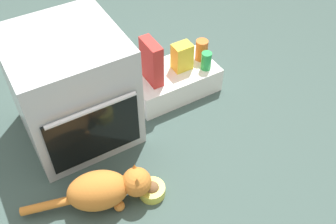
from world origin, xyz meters
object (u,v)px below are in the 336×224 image
(oven, at_px, (72,88))
(sauce_jar, at_px, (202,50))
(pantry_cabinet, at_px, (173,81))
(snack_bag, at_px, (182,57))
(soda_can, at_px, (206,61))
(food_bowl, at_px, (152,190))
(cat, at_px, (105,189))
(cereal_box, at_px, (151,62))

(oven, distance_m, sauce_jar, 0.89)
(pantry_cabinet, relative_size, snack_bag, 3.16)
(soda_can, bearing_deg, food_bowl, -141.90)
(pantry_cabinet, distance_m, snack_bag, 0.19)
(pantry_cabinet, distance_m, cat, 0.92)
(oven, xyz_separation_m, soda_can, (0.85, -0.08, -0.09))
(snack_bag, bearing_deg, sauce_jar, 6.42)
(cat, bearing_deg, soda_can, 45.69)
(food_bowl, bearing_deg, cereal_box, 60.81)
(oven, relative_size, cat, 1.03)
(food_bowl, xyz_separation_m, sauce_jar, (0.73, 0.65, 0.21))
(oven, bearing_deg, food_bowl, -76.54)
(cat, relative_size, snack_bag, 3.56)
(sauce_jar, bearing_deg, snack_bag, -173.58)
(pantry_cabinet, xyz_separation_m, snack_bag, (0.06, -0.00, 0.18))
(food_bowl, relative_size, soda_can, 1.17)
(food_bowl, xyz_separation_m, cereal_box, (0.35, 0.63, 0.28))
(cereal_box, bearing_deg, sauce_jar, 3.22)
(cereal_box, bearing_deg, cat, -135.95)
(oven, xyz_separation_m, sauce_jar, (0.88, 0.02, -0.08))
(food_bowl, xyz_separation_m, snack_bag, (0.57, 0.63, 0.23))
(pantry_cabinet, height_order, soda_can, soda_can)
(cat, bearing_deg, oven, 101.17)
(oven, height_order, cereal_box, oven)
(cat, height_order, sauce_jar, sauce_jar)
(cat, distance_m, cereal_box, 0.82)
(cereal_box, bearing_deg, food_bowl, -119.19)
(sauce_jar, bearing_deg, food_bowl, -138.42)
(snack_bag, xyz_separation_m, sauce_jar, (0.16, 0.02, -0.02))
(snack_bag, bearing_deg, food_bowl, -132.12)
(food_bowl, bearing_deg, oven, 103.46)
(cat, bearing_deg, snack_bag, 53.51)
(cat, xyz_separation_m, cereal_box, (0.57, 0.55, 0.20))
(food_bowl, relative_size, snack_bag, 0.78)
(cat, height_order, soda_can, soda_can)
(oven, xyz_separation_m, pantry_cabinet, (0.66, 0.00, -0.24))
(cat, bearing_deg, sauce_jar, 49.51)
(pantry_cabinet, distance_m, sauce_jar, 0.27)
(oven, xyz_separation_m, snack_bag, (0.72, -0.00, -0.06))
(pantry_cabinet, relative_size, food_bowl, 4.06)
(pantry_cabinet, relative_size, cereal_box, 2.03)
(cereal_box, distance_m, sauce_jar, 0.39)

